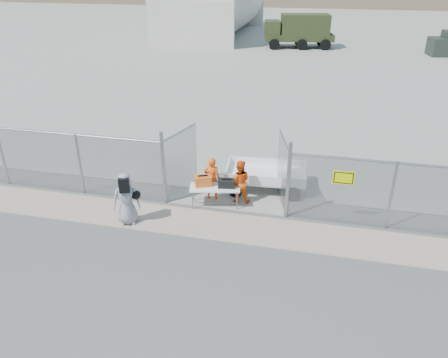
% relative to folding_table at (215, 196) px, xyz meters
% --- Properties ---
extents(ground, '(160.00, 160.00, 0.00)m').
position_rel_folding_table_xyz_m(ground, '(0.35, -2.19, -0.34)').
color(ground, '#454444').
extents(tarmac_inside, '(160.00, 80.00, 0.01)m').
position_rel_folding_table_xyz_m(tarmac_inside, '(0.35, 39.81, -0.34)').
color(tarmac_inside, gray).
rests_on(tarmac_inside, ground).
extents(dirt_strip, '(44.00, 1.60, 0.01)m').
position_rel_folding_table_xyz_m(dirt_strip, '(0.35, -1.19, -0.34)').
color(dirt_strip, tan).
rests_on(dirt_strip, ground).
extents(chain_link_fence, '(40.00, 0.20, 2.20)m').
position_rel_folding_table_xyz_m(chain_link_fence, '(0.35, -0.19, 0.76)').
color(chain_link_fence, gray).
rests_on(chain_link_fence, ground).
extents(folding_table, '(1.72, 1.00, 0.69)m').
position_rel_folding_table_xyz_m(folding_table, '(0.00, 0.00, 0.00)').
color(folding_table, white).
rests_on(folding_table, ground).
extents(orange_bag, '(0.62, 0.53, 0.33)m').
position_rel_folding_table_xyz_m(orange_bag, '(-0.40, 0.02, 0.51)').
color(orange_bag, orange).
rests_on(orange_bag, folding_table).
extents(black_duffel, '(0.58, 0.40, 0.26)m').
position_rel_folding_table_xyz_m(black_duffel, '(0.37, 0.09, 0.47)').
color(black_duffel, black).
rests_on(black_duffel, folding_table).
extents(security_worker_left, '(0.55, 0.37, 1.50)m').
position_rel_folding_table_xyz_m(security_worker_left, '(-0.21, 0.44, 0.41)').
color(security_worker_left, '#FF5712').
rests_on(security_worker_left, ground).
extents(security_worker_right, '(0.81, 0.67, 1.51)m').
position_rel_folding_table_xyz_m(security_worker_right, '(0.73, 0.42, 0.41)').
color(security_worker_right, '#FF5712').
rests_on(security_worker_right, ground).
extents(visitor, '(0.95, 0.79, 1.66)m').
position_rel_folding_table_xyz_m(visitor, '(-2.34, -1.63, 0.49)').
color(visitor, gray).
rests_on(visitor, ground).
extents(utility_trailer, '(3.74, 2.13, 0.87)m').
position_rel_folding_table_xyz_m(utility_trailer, '(1.45, 1.62, 0.09)').
color(utility_trailer, white).
rests_on(utility_trailer, ground).
extents(military_truck, '(6.66, 3.46, 3.02)m').
position_rel_folding_table_xyz_m(military_truck, '(0.31, 31.09, 1.17)').
color(military_truck, '#2D361A').
rests_on(military_truck, ground).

